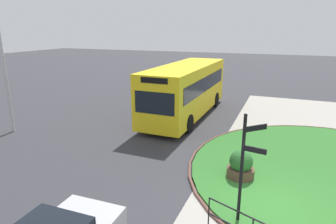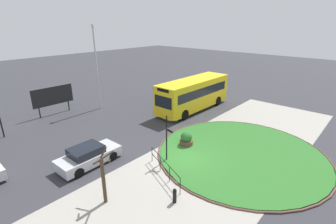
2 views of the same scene
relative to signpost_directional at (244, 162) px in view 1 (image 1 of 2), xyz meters
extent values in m
plane|color=#333338|center=(0.96, -0.75, -1.88)|extent=(120.00, 120.00, 0.00)
cube|color=#9E998E|center=(0.96, -2.52, -1.87)|extent=(32.00, 8.48, 0.02)
cylinder|color=black|center=(-0.04, 0.05, -0.31)|extent=(0.09, 0.09, 3.14)
sphere|color=black|center=(-0.04, 0.05, 1.32)|extent=(0.10, 0.10, 0.10)
cube|color=black|center=(0.22, -0.22, 0.93)|extent=(0.50, 0.50, 0.15)
cube|color=black|center=(0.24, 0.09, 0.70)|extent=(0.48, 0.09, 0.15)
cube|color=black|center=(-0.09, -0.27, 0.43)|extent=(0.12, 0.56, 0.15)
cylinder|color=black|center=(-0.72, 0.74, -1.36)|extent=(0.04, 0.04, 1.03)
cube|color=yellow|center=(9.53, 4.85, -0.14)|extent=(9.27, 2.67, 2.93)
cube|color=black|center=(9.52, 3.57, 0.27)|extent=(8.13, 0.13, 0.88)
cube|color=black|center=(9.55, 6.14, 0.27)|extent=(8.13, 0.13, 0.88)
cube|color=black|center=(4.90, 4.91, 0.01)|extent=(0.05, 2.09, 1.10)
cube|color=black|center=(4.90, 4.91, 1.11)|extent=(0.04, 1.40, 0.28)
cylinder|color=black|center=(6.56, 3.72, -1.38)|extent=(1.00, 0.31, 1.00)
cylinder|color=black|center=(6.59, 6.07, -1.38)|extent=(1.00, 0.31, 1.00)
cylinder|color=black|center=(12.47, 3.64, -1.38)|extent=(1.00, 0.31, 1.00)
cylinder|color=black|center=(12.50, 5.99, -1.38)|extent=(1.00, 0.31, 1.00)
cube|color=#EAEACC|center=(-1.66, 4.10, -1.35)|extent=(0.03, 0.20, 0.12)
cube|color=#EAEACC|center=(-1.63, 3.08, -1.35)|extent=(0.03, 0.20, 0.12)
cylinder|color=#B7B7BC|center=(3.20, 12.48, 2.28)|extent=(0.16, 0.16, 8.32)
cylinder|color=brown|center=(2.53, 0.38, -1.66)|extent=(1.00, 1.00, 0.43)
sphere|color=#286028|center=(2.53, 0.38, -1.17)|extent=(0.85, 0.85, 0.85)
camera|label=1|loc=(-7.38, -0.77, 3.44)|focal=31.05mm
camera|label=2|loc=(-10.77, -9.57, 6.90)|focal=26.38mm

